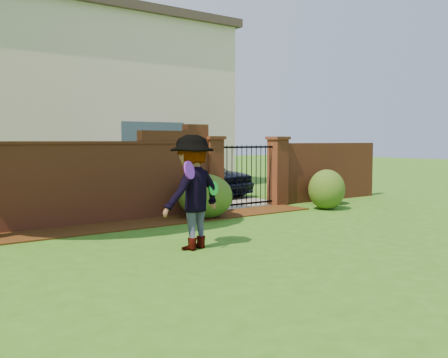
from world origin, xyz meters
TOP-DOWN VIEW (x-y plane):
  - ground at (0.00, 0.00)m, footprint 80.00×80.00m
  - mulch_bed at (-0.95, 3.34)m, footprint 11.10×1.08m
  - brick_wall at (-2.01, 4.00)m, footprint 8.70×0.31m
  - brick_wall_return at (6.60, 4.00)m, footprint 4.00×0.25m
  - pillar_left at (2.40, 4.00)m, footprint 0.50×0.50m
  - pillar_right at (4.60, 4.00)m, footprint 0.50×0.50m
  - iron_gate at (3.50, 4.00)m, footprint 1.78×0.03m
  - driveway at (3.50, 8.00)m, footprint 3.20×8.00m
  - house at (1.00, 12.00)m, footprint 12.40×6.40m
  - car at (4.22, 7.20)m, footprint 2.43×4.32m
  - shrub_left at (1.62, 3.18)m, footprint 1.24×1.24m
  - shrub_middle at (4.99, 2.57)m, footprint 0.94×0.94m
  - shrub_right at (5.82, 3.32)m, footprint 1.00×1.00m
  - man at (-0.35, 0.64)m, footprint 1.34×0.97m
  - frisbee_purple at (-0.62, 0.35)m, footprint 0.29×0.22m
  - frisbee_green at (0.05, 0.65)m, footprint 0.25×0.13m

SIDE VIEW (x-z plane):
  - ground at x=0.00m, z-range -0.01..0.00m
  - driveway at x=3.50m, z-range 0.00..0.01m
  - mulch_bed at x=-0.95m, z-range 0.00..0.03m
  - shrub_right at x=5.82m, z-range 0.00..0.89m
  - shrub_left at x=1.62m, z-range 0.00..1.01m
  - shrub_middle at x=4.99m, z-range 0.00..1.03m
  - car at x=4.22m, z-range 0.00..1.39m
  - brick_wall_return at x=6.60m, z-range 0.00..1.70m
  - iron_gate at x=3.50m, z-range 0.05..1.65m
  - brick_wall at x=-2.01m, z-range -0.15..2.01m
  - man at x=-0.35m, z-range 0.00..1.87m
  - pillar_left at x=2.40m, z-range 0.02..1.90m
  - pillar_right at x=4.60m, z-range 0.02..1.90m
  - frisbee_green at x=0.05m, z-range 0.86..1.10m
  - frisbee_purple at x=-0.62m, z-range 1.18..1.46m
  - house at x=1.00m, z-range 0.01..6.31m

